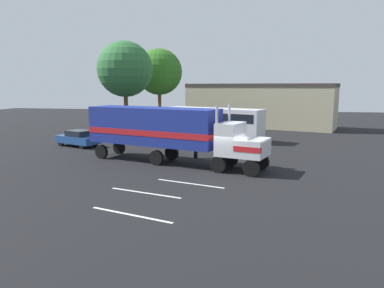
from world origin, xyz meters
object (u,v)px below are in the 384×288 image
Objects in this scene: semi_truck at (165,130)px; person_bystander at (196,147)px; tree_left at (125,69)px; tree_center at (159,72)px; parked_car at (78,138)px; parked_bus at (213,120)px.

person_bystander is at bearing 45.59° from semi_truck.
tree_center is (1.25, 9.02, 0.04)m from tree_left.
tree_center is (4.46, 13.70, 6.71)m from parked_car.
person_bystander is 20.02m from tree_center.
semi_truck reaches higher than person_bystander.
semi_truck reaches higher than parked_bus.
tree_center is (-7.64, 17.28, 6.62)m from person_bystander.
semi_truck is 3.28m from person_bystander.
semi_truck is 12.64m from parked_bus.
person_bystander is (1.99, 2.03, -1.63)m from semi_truck.
tree_left is (-8.88, 8.26, 6.58)m from person_bystander.
parked_car is at bearing -124.50° from tree_left.
parked_bus reaches higher than parked_car.
tree_center is at bearing 138.70° from parked_bus.
semi_truck is 8.73× the size of person_bystander.
parked_bus is at bearing 88.96° from person_bystander.
semi_truck is at bearing -56.18° from tree_left.
person_bystander is 13.80m from tree_left.
tree_center reaches higher than semi_truck.
tree_center reaches higher than parked_bus.
semi_truck is 1.37× the size of tree_left.
parked_bus is at bearing 13.33° from tree_left.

